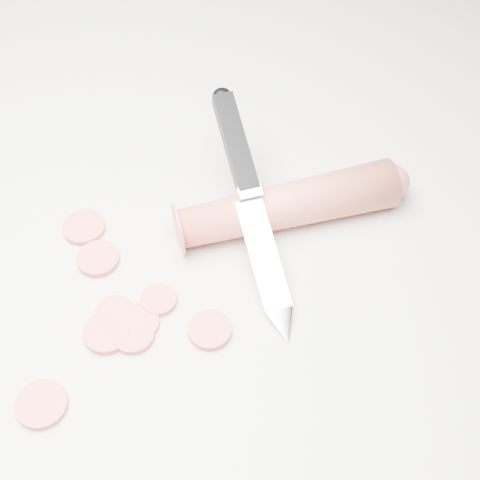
% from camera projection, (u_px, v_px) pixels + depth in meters
% --- Properties ---
extents(ground, '(2.40, 2.40, 0.00)m').
position_uv_depth(ground, '(167.00, 275.00, 0.56)').
color(ground, beige).
rests_on(ground, ground).
extents(carrot, '(0.17, 0.16, 0.04)m').
position_uv_depth(carrot, '(288.00, 205.00, 0.58)').
color(carrot, '#CE543F').
rests_on(carrot, ground).
extents(carrot_slice_0, '(0.04, 0.04, 0.01)m').
position_uv_depth(carrot_slice_0, '(107.00, 333.00, 0.52)').
color(carrot_slice_0, '#E5544F').
rests_on(carrot_slice_0, ground).
extents(carrot_slice_1, '(0.03, 0.03, 0.01)m').
position_uv_depth(carrot_slice_1, '(159.00, 300.00, 0.54)').
color(carrot_slice_1, '#E5544F').
rests_on(carrot_slice_1, ground).
extents(carrot_slice_2, '(0.03, 0.03, 0.01)m').
position_uv_depth(carrot_slice_2, '(138.00, 323.00, 0.53)').
color(carrot_slice_2, '#E5544F').
rests_on(carrot_slice_2, ground).
extents(carrot_slice_3, '(0.03, 0.03, 0.01)m').
position_uv_depth(carrot_slice_3, '(210.00, 330.00, 0.53)').
color(carrot_slice_3, '#E5544F').
rests_on(carrot_slice_3, ground).
extents(carrot_slice_4, '(0.03, 0.03, 0.01)m').
position_uv_depth(carrot_slice_4, '(133.00, 334.00, 0.52)').
color(carrot_slice_4, '#E5544F').
rests_on(carrot_slice_4, ground).
extents(carrot_slice_5, '(0.04, 0.04, 0.01)m').
position_uv_depth(carrot_slice_5, '(98.00, 259.00, 0.57)').
color(carrot_slice_5, '#E5544F').
rests_on(carrot_slice_5, ground).
extents(carrot_slice_6, '(0.04, 0.04, 0.01)m').
position_uv_depth(carrot_slice_6, '(42.00, 404.00, 0.49)').
color(carrot_slice_6, '#E5544F').
rests_on(carrot_slice_6, ground).
extents(carrot_slice_7, '(0.03, 0.03, 0.01)m').
position_uv_depth(carrot_slice_7, '(115.00, 314.00, 0.54)').
color(carrot_slice_7, '#E5544F').
rests_on(carrot_slice_7, ground).
extents(carrot_slice_8, '(0.04, 0.04, 0.01)m').
position_uv_depth(carrot_slice_8, '(84.00, 227.00, 0.59)').
color(carrot_slice_8, '#E5544F').
rests_on(carrot_slice_8, ground).
extents(kitchen_knife, '(0.17, 0.17, 0.09)m').
position_uv_depth(kitchen_knife, '(254.00, 206.00, 0.55)').
color(kitchen_knife, silver).
rests_on(kitchen_knife, ground).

